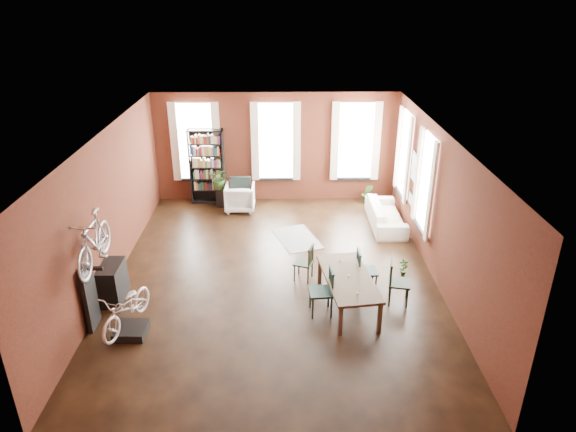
{
  "coord_description": "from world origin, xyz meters",
  "views": [
    {
      "loc": [
        0.17,
        -9.88,
        5.92
      ],
      "look_at": [
        0.3,
        0.6,
        1.18
      ],
      "focal_mm": 32.0,
      "sensor_mm": 36.0,
      "label": 1
    }
  ],
  "objects_px": {
    "dining_chair_d": "(367,271)",
    "bookshelf": "(207,167)",
    "dining_chair_c": "(399,283)",
    "console_table": "(113,282)",
    "dining_table": "(348,291)",
    "cream_sofa": "(386,211)",
    "bicycle_floor": "(124,291)",
    "dining_chair_a": "(321,292)",
    "dining_chair_b": "(304,262)",
    "plant_stand": "(222,197)",
    "bike_trainer": "(131,331)",
    "white_armchair": "(240,196)"
  },
  "relations": [
    {
      "from": "dining_chair_b",
      "to": "cream_sofa",
      "type": "relative_size",
      "value": 0.4
    },
    {
      "from": "dining_chair_a",
      "to": "bike_trainer",
      "type": "xyz_separation_m",
      "value": [
        -3.55,
        -0.64,
        -0.4
      ]
    },
    {
      "from": "dining_chair_b",
      "to": "bike_trainer",
      "type": "height_order",
      "value": "dining_chair_b"
    },
    {
      "from": "dining_table",
      "to": "bicycle_floor",
      "type": "xyz_separation_m",
      "value": [
        -4.13,
        -0.85,
        0.58
      ]
    },
    {
      "from": "bookshelf",
      "to": "bicycle_floor",
      "type": "height_order",
      "value": "bookshelf"
    },
    {
      "from": "white_armchair",
      "to": "console_table",
      "type": "bearing_deg",
      "value": 64.28
    },
    {
      "from": "bicycle_floor",
      "to": "dining_table",
      "type": "bearing_deg",
      "value": 28.59
    },
    {
      "from": "dining_chair_a",
      "to": "white_armchair",
      "type": "relative_size",
      "value": 1.16
    },
    {
      "from": "dining_chair_d",
      "to": "plant_stand",
      "type": "height_order",
      "value": "dining_chair_d"
    },
    {
      "from": "dining_chair_a",
      "to": "dining_chair_d",
      "type": "relative_size",
      "value": 1.05
    },
    {
      "from": "bookshelf",
      "to": "bike_trainer",
      "type": "height_order",
      "value": "bookshelf"
    },
    {
      "from": "dining_chair_a",
      "to": "bookshelf",
      "type": "xyz_separation_m",
      "value": [
        -2.92,
        5.73,
        0.61
      ]
    },
    {
      "from": "dining_chair_d",
      "to": "dining_chair_c",
      "type": "bearing_deg",
      "value": -130.46
    },
    {
      "from": "bicycle_floor",
      "to": "cream_sofa",
      "type": "bearing_deg",
      "value": 56.51
    },
    {
      "from": "bike_trainer",
      "to": "console_table",
      "type": "xyz_separation_m",
      "value": [
        -0.65,
        1.18,
        0.32
      ]
    },
    {
      "from": "white_armchair",
      "to": "console_table",
      "type": "height_order",
      "value": "white_armchair"
    },
    {
      "from": "dining_chair_d",
      "to": "console_table",
      "type": "bearing_deg",
      "value": 91.58
    },
    {
      "from": "dining_chair_a",
      "to": "bookshelf",
      "type": "distance_m",
      "value": 6.46
    },
    {
      "from": "bookshelf",
      "to": "bike_trainer",
      "type": "bearing_deg",
      "value": -95.68
    },
    {
      "from": "dining_chair_c",
      "to": "white_armchair",
      "type": "distance_m",
      "value": 5.94
    },
    {
      "from": "dining_table",
      "to": "plant_stand",
      "type": "distance_m",
      "value": 5.99
    },
    {
      "from": "dining_table",
      "to": "dining_chair_a",
      "type": "height_order",
      "value": "dining_chair_a"
    },
    {
      "from": "dining_table",
      "to": "cream_sofa",
      "type": "relative_size",
      "value": 0.94
    },
    {
      "from": "dining_chair_c",
      "to": "console_table",
      "type": "xyz_separation_m",
      "value": [
        -5.8,
        0.18,
        -0.06
      ]
    },
    {
      "from": "white_armchair",
      "to": "cream_sofa",
      "type": "xyz_separation_m",
      "value": [
        3.98,
        -1.08,
        -0.01
      ]
    },
    {
      "from": "dining_table",
      "to": "dining_chair_b",
      "type": "xyz_separation_m",
      "value": [
        -0.84,
        1.04,
        0.08
      ]
    },
    {
      "from": "dining_chair_a",
      "to": "console_table",
      "type": "relative_size",
      "value": 1.22
    },
    {
      "from": "dining_chair_c",
      "to": "dining_chair_d",
      "type": "relative_size",
      "value": 0.99
    },
    {
      "from": "dining_chair_b",
      "to": "bike_trainer",
      "type": "bearing_deg",
      "value": -39.34
    },
    {
      "from": "dining_chair_a",
      "to": "bookshelf",
      "type": "bearing_deg",
      "value": -157.45
    },
    {
      "from": "dining_chair_d",
      "to": "bike_trainer",
      "type": "height_order",
      "value": "dining_chair_d"
    },
    {
      "from": "white_armchair",
      "to": "console_table",
      "type": "distance_m",
      "value": 5.1
    },
    {
      "from": "white_armchair",
      "to": "bookshelf",
      "type": "bearing_deg",
      "value": -32.36
    },
    {
      "from": "bicycle_floor",
      "to": "dining_chair_a",
      "type": "bearing_deg",
      "value": 26.54
    },
    {
      "from": "dining_chair_d",
      "to": "bookshelf",
      "type": "xyz_separation_m",
      "value": [
        -3.93,
        4.91,
        0.64
      ]
    },
    {
      "from": "console_table",
      "to": "dining_chair_a",
      "type": "bearing_deg",
      "value": -7.26
    },
    {
      "from": "dining_chair_b",
      "to": "dining_chair_c",
      "type": "xyz_separation_m",
      "value": [
        1.89,
        -0.93,
        0.05
      ]
    },
    {
      "from": "dining_chair_b",
      "to": "plant_stand",
      "type": "relative_size",
      "value": 1.56
    },
    {
      "from": "dining_chair_c",
      "to": "bookshelf",
      "type": "relative_size",
      "value": 0.42
    },
    {
      "from": "console_table",
      "to": "bicycle_floor",
      "type": "xyz_separation_m",
      "value": [
        0.62,
        -1.14,
        0.51
      ]
    },
    {
      "from": "white_armchair",
      "to": "bike_trainer",
      "type": "relative_size",
      "value": 1.49
    },
    {
      "from": "dining_chair_c",
      "to": "cream_sofa",
      "type": "xyz_separation_m",
      "value": [
        0.43,
        3.68,
        -0.05
      ]
    },
    {
      "from": "bookshelf",
      "to": "bicycle_floor",
      "type": "relative_size",
      "value": 1.47
    },
    {
      "from": "dining_chair_c",
      "to": "console_table",
      "type": "distance_m",
      "value": 5.8
    },
    {
      "from": "dining_table",
      "to": "dining_chair_a",
      "type": "distance_m",
      "value": 0.63
    },
    {
      "from": "dining_chair_c",
      "to": "bike_trainer",
      "type": "distance_m",
      "value": 5.26
    },
    {
      "from": "bookshelf",
      "to": "dining_chair_a",
      "type": "bearing_deg",
      "value": -63.04
    },
    {
      "from": "cream_sofa",
      "to": "console_table",
      "type": "relative_size",
      "value": 2.6
    },
    {
      "from": "console_table",
      "to": "dining_table",
      "type": "bearing_deg",
      "value": -3.47
    },
    {
      "from": "cream_sofa",
      "to": "bike_trainer",
      "type": "relative_size",
      "value": 3.69
    }
  ]
}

